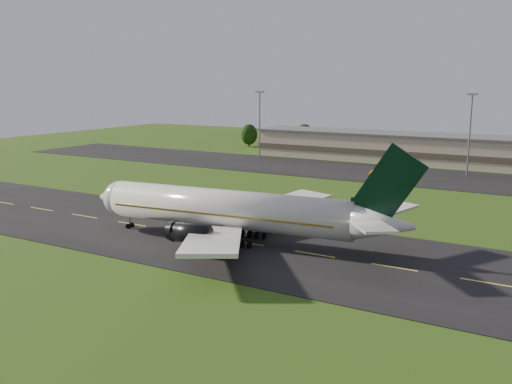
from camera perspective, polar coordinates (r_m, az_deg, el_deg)
The scene contains 9 objects.
ground at distance 78.33m, azimuth 5.90°, elevation -6.28°, with size 360.00×360.00×0.00m, color #234611.
taxiway at distance 78.32m, azimuth 5.90°, elevation -6.24°, with size 220.00×30.00×0.10m, color black.
apron at distance 145.39m, azimuth 17.81°, elevation 1.32°, with size 260.00×30.00×0.10m, color black.
airliner at distance 83.39m, azimuth -2.37°, elevation -1.84°, with size 51.22×41.91×15.57m.
terminal at distance 167.29m, azimuth 21.88°, elevation 3.63°, with size 145.00×16.00×8.40m.
light_mast_west at distance 171.54m, azimuth 0.37°, elevation 7.52°, with size 2.40×1.20×20.35m.
light_mast_centre at distance 150.79m, azimuth 20.64°, elevation 6.34°, with size 2.40×1.20×20.35m.
service_vehicle_a at distance 146.46m, azimuth 11.75°, elevation 1.98°, with size 1.62×4.02×1.37m, color #E9AA0D.
service_vehicle_b at distance 149.85m, azimuth 14.19°, elevation 2.08°, with size 1.44×4.14×1.36m, color #A5250B.
Camera 1 is at (30.75, -68.20, 23.22)m, focal length 40.00 mm.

